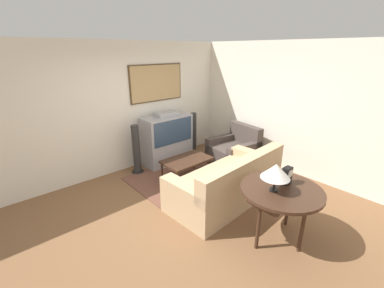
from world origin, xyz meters
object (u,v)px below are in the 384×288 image
mantel_clock (287,175)px  speaker_tower_left (136,151)px  armchair (234,152)px  table_lamp (276,171)px  speaker_tower_right (193,135)px  coffee_table (187,161)px  couch (227,184)px  tv (167,139)px  console_table (281,193)px

mantel_clock → speaker_tower_left: (-0.59, 3.08, -0.41)m
armchair → table_lamp: size_ratio=2.74×
table_lamp → speaker_tower_right: (1.33, 3.08, -0.57)m
speaker_tower_right → coffee_table: bearing=-137.0°
couch → table_lamp: (-0.34, -1.06, 0.76)m
mantel_clock → couch: bearing=88.1°
armchair → couch: bearing=-46.8°
tv → speaker_tower_right: bearing=-0.0°
armchair → coffee_table: bearing=-88.3°
console_table → table_lamp: table_lamp is taller
couch → speaker_tower_right: speaker_tower_right is taller
table_lamp → mantel_clock: (0.31, -0.00, -0.16)m
coffee_table → speaker_tower_left: (-0.60, 0.94, 0.11)m
console_table → mantel_clock: 0.26m
mantel_clock → speaker_tower_left: speaker_tower_left is taller
coffee_table → speaker_tower_left: 1.13m
console_table → armchair: bearing=53.6°
coffee_table → speaker_tower_right: (1.01, 0.94, 0.11)m
console_table → tv: bearing=82.9°
armchair → mantel_clock: 2.49m
speaker_tower_left → tv: bearing=0.0°
armchair → console_table: bearing=-28.9°
coffee_table → mantel_clock: 2.20m
console_table → mantel_clock: (0.18, 0.05, 0.19)m
couch → speaker_tower_right: size_ratio=2.02×
speaker_tower_right → table_lamp: bearing=-113.4°
armchair → console_table: size_ratio=0.96×
tv → console_table: (-0.39, -3.13, 0.15)m
tv → table_lamp: bearing=-99.6°
armchair → console_table: 2.58m
mantel_clock → table_lamp: bearing=179.8°
tv → armchair: bearing=-43.9°
speaker_tower_left → console_table: bearing=-82.4°
tv → console_table: 3.16m
armchair → speaker_tower_right: speaker_tower_right is taller
couch → speaker_tower_left: bearing=-75.9°
speaker_tower_left → speaker_tower_right: same height
mantel_clock → console_table: bearing=-165.6°
tv → armchair: (1.12, -1.08, -0.28)m
table_lamp → console_table: bearing=-19.6°
table_lamp → speaker_tower_left: 3.15m
console_table → mantel_clock: mantel_clock is taller
armchair → mantel_clock: mantel_clock is taller
couch → mantel_clock: bearing=85.0°
tv → armchair: 1.58m
coffee_table → table_lamp: 2.27m
armchair → speaker_tower_left: size_ratio=0.98×
mantel_clock → speaker_tower_right: speaker_tower_right is taller
table_lamp → mantel_clock: 0.35m
coffee_table → table_lamp: bearing=-98.5°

